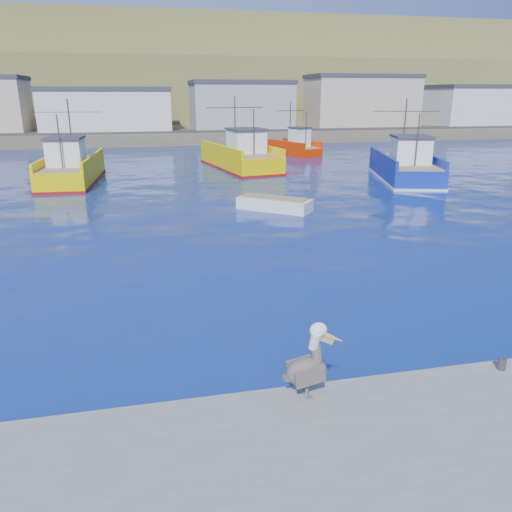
{
  "coord_description": "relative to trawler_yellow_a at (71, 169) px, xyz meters",
  "views": [
    {
      "loc": [
        -5.08,
        -12.48,
        6.86
      ],
      "look_at": [
        -1.49,
        3.78,
        1.41
      ],
      "focal_mm": 35.0,
      "sensor_mm": 36.0,
      "label": 1
    }
  ],
  "objects": [
    {
      "name": "trawler_yellow_a",
      "position": [
        0.0,
        0.0,
        0.0
      ],
      "size": [
        5.07,
        11.3,
        6.49
      ],
      "color": "#E9CB00",
      "rests_on": "ground"
    },
    {
      "name": "pelican",
      "position": [
        9.01,
        -33.41,
        0.21
      ],
      "size": [
        1.41,
        0.64,
        1.73
      ],
      "color": "#595451",
      "rests_on": "dock"
    },
    {
      "name": "skiff_mid",
      "position": [
        13.41,
        -13.38,
        -0.71
      ],
      "size": [
        4.49,
        4.1,
        0.98
      ],
      "color": "silver",
      "rests_on": "ground"
    },
    {
      "name": "dock_bollards",
      "position": [
        11.51,
        -33.39,
        -0.38
      ],
      "size": [
        36.2,
        0.2,
        0.3
      ],
      "color": "#4C4C4C",
      "rests_on": "dock"
    },
    {
      "name": "trawler_blue",
      "position": [
        26.75,
        -4.74,
        0.01
      ],
      "size": [
        6.71,
        11.83,
        6.5
      ],
      "color": "#122A99",
      "rests_on": "ground"
    },
    {
      "name": "ground",
      "position": [
        10.91,
        -29.99,
        -1.03
      ],
      "size": [
        260.0,
        260.0,
        0.0
      ],
      "primitive_type": "plane",
      "color": "#060E4E",
      "rests_on": "ground"
    },
    {
      "name": "far_shore",
      "position": [
        10.91,
        79.21,
        7.95
      ],
      "size": [
        200.0,
        81.0,
        24.0
      ],
      "color": "brown",
      "rests_on": "ground"
    },
    {
      "name": "boat_orange",
      "position": [
        22.93,
        14.02,
        -0.05
      ],
      "size": [
        5.2,
        7.67,
        5.93
      ],
      "color": "red",
      "rests_on": "ground"
    },
    {
      "name": "trawler_yellow_b",
      "position": [
        14.75,
        4.69,
        0.06
      ],
      "size": [
        6.23,
        12.67,
        6.62
      ],
      "color": "#E9CB00",
      "rests_on": "ground"
    }
  ]
}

